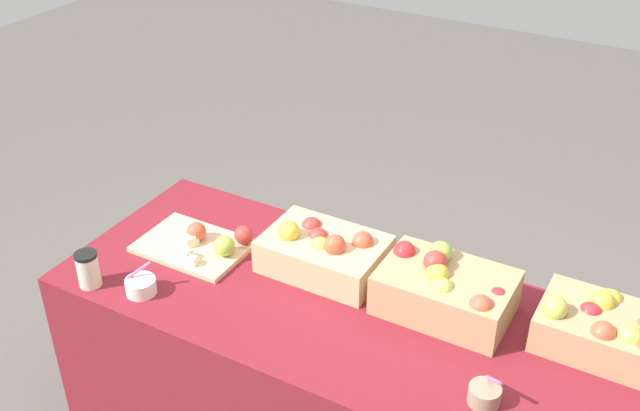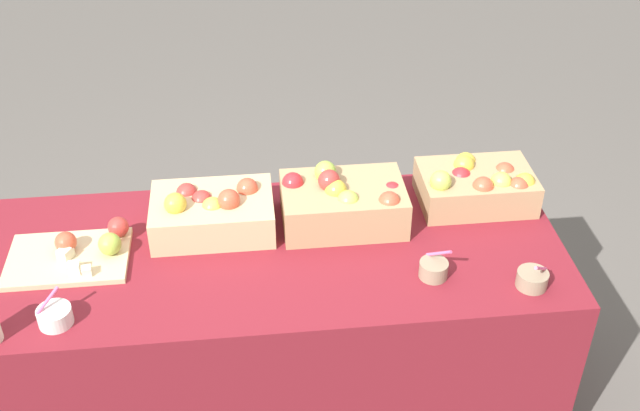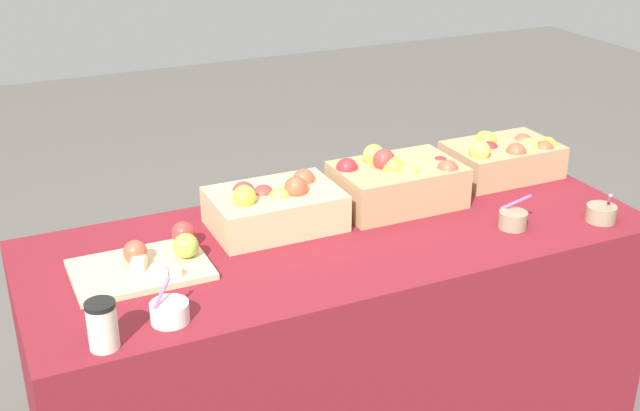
# 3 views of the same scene
# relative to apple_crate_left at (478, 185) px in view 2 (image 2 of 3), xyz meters

# --- Properties ---
(ground_plane) EXTENTS (10.00, 10.00, 0.00)m
(ground_plane) POSITION_rel_apple_crate_left_xyz_m (-0.73, -0.19, -0.81)
(ground_plane) COLOR #56514C
(table) EXTENTS (1.90, 0.76, 0.74)m
(table) POSITION_rel_apple_crate_left_xyz_m (-0.73, -0.19, -0.44)
(table) COLOR maroon
(table) RESTS_ON ground_plane
(apple_crate_left) EXTENTS (0.38, 0.25, 0.17)m
(apple_crate_left) POSITION_rel_apple_crate_left_xyz_m (0.00, 0.00, 0.00)
(apple_crate_left) COLOR tan
(apple_crate_left) RESTS_ON table
(apple_crate_middle) EXTENTS (0.40, 0.27, 0.19)m
(apple_crate_middle) POSITION_rel_apple_crate_left_xyz_m (-0.47, -0.06, 0.01)
(apple_crate_middle) COLOR tan
(apple_crate_middle) RESTS_ON table
(apple_crate_right) EXTENTS (0.39, 0.27, 0.17)m
(apple_crate_right) POSITION_rel_apple_crate_left_xyz_m (-0.90, -0.05, -0.00)
(apple_crate_right) COLOR tan
(apple_crate_right) RESTS_ON table
(cutting_board_front) EXTENTS (0.37, 0.26, 0.09)m
(cutting_board_front) POSITION_rel_apple_crate_left_xyz_m (-1.31, -0.16, -0.04)
(cutting_board_front) COLOR #D1B284
(cutting_board_front) RESTS_ON table
(sample_bowl_near) EXTENTS (0.10, 0.10, 0.11)m
(sample_bowl_near) POSITION_rel_apple_crate_left_xyz_m (0.05, -0.45, -0.04)
(sample_bowl_near) COLOR gray
(sample_bowl_near) RESTS_ON table
(sample_bowl_mid) EXTENTS (0.09, 0.09, 0.11)m
(sample_bowl_mid) POSITION_rel_apple_crate_left_xyz_m (-0.23, -0.37, -0.04)
(sample_bowl_mid) COLOR gray
(sample_bowl_mid) RESTS_ON table
(sample_bowl_far) EXTENTS (0.10, 0.10, 0.10)m
(sample_bowl_far) POSITION_rel_apple_crate_left_xyz_m (-1.34, -0.45, -0.04)
(sample_bowl_far) COLOR silver
(sample_bowl_far) RESTS_ON table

